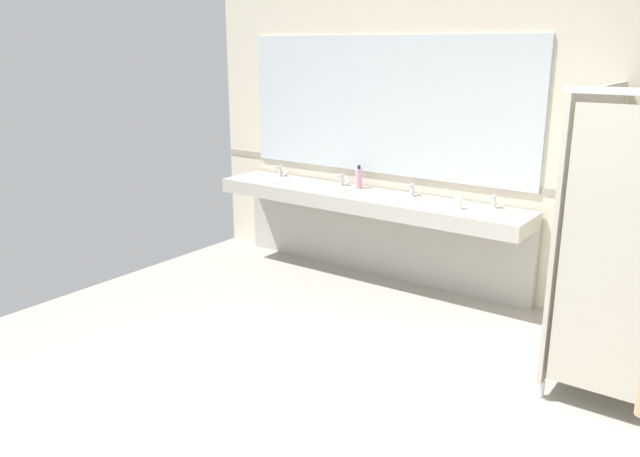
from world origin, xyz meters
name	(u,v)px	position (x,y,z in m)	size (l,w,h in m)	color
wall_back	(579,142)	(0.00, 3.05, 1.48)	(7.67, 0.12, 2.95)	beige
wall_back_tile_band	(571,195)	(0.00, 2.99, 1.05)	(7.67, 0.01, 0.06)	#9E937F
vanity_counter	(369,215)	(-1.81, 2.77, 0.65)	(3.20, 0.58, 0.99)	#B2ADA3
mirror_panel	(383,106)	(-1.81, 2.98, 1.68)	(3.10, 0.02, 1.30)	silver
soap_dispenser	(359,178)	(-1.99, 2.86, 0.97)	(0.07, 0.07, 0.23)	#D899B2
paper_cup	(459,204)	(-0.83, 2.64, 0.93)	(0.07, 0.07, 0.10)	white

